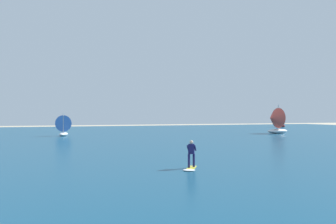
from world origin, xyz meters
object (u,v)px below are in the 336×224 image
object	(u,v)px
kitesurfer	(191,158)
sailboat_leading	(282,120)
sailboat_mid_right	(64,125)
sailboat_mid_left	(275,120)

from	to	relation	value
kitesurfer	sailboat_leading	size ratio (longest dim) A/B	0.46
sailboat_mid_right	sailboat_leading	bearing A→B (deg)	18.79
kitesurfer	sailboat_mid_left	distance (m)	41.42
kitesurfer	sailboat_mid_right	bearing A→B (deg)	99.45
kitesurfer	sailboat_mid_right	size ratio (longest dim) A/B	0.55
kitesurfer	sailboat_mid_right	world-z (taller)	sailboat_mid_right
kitesurfer	sailboat_mid_left	xyz separation A→B (m)	(28.76, 29.76, 1.68)
sailboat_mid_left	sailboat_mid_right	world-z (taller)	sailboat_mid_left
sailboat_leading	sailboat_mid_right	world-z (taller)	sailboat_leading
kitesurfer	sailboat_leading	distance (m)	73.35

